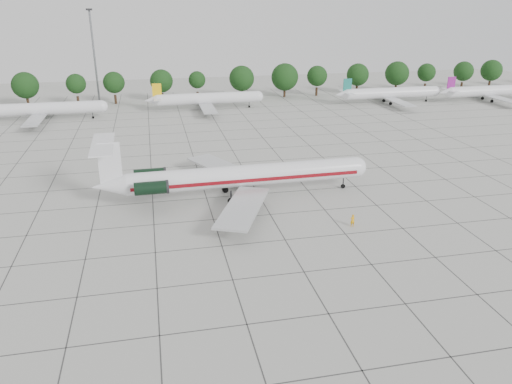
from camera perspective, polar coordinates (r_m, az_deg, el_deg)
ground at (r=69.80m, az=1.64°, el=-2.59°), size 260.00×260.00×0.00m
apron_joints at (r=83.40m, az=-0.77°, el=1.51°), size 170.00×170.00×0.02m
main_airliner at (r=74.37m, az=-2.79°, el=1.79°), size 41.65×32.73×9.76m
ground_crew at (r=67.15m, az=10.97°, el=-3.21°), size 0.65×0.45×1.71m
bg_airliner_b at (r=133.79m, az=-23.14°, el=8.71°), size 28.24×27.20×7.40m
bg_airliner_c at (r=136.93m, az=-5.56°, el=10.57°), size 28.24×27.20×7.40m
bg_airliner_d at (r=149.58m, az=15.13°, el=10.86°), size 28.24×27.20×7.40m
bg_airliner_e at (r=163.07m, az=25.27°, el=10.40°), size 28.24×27.20×7.40m
tree_line at (r=148.69m, az=-10.75°, el=12.35°), size 249.86×8.44×10.22m
floodlight_mast at (r=155.30m, az=-18.06°, el=15.17°), size 1.60×1.60×25.45m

